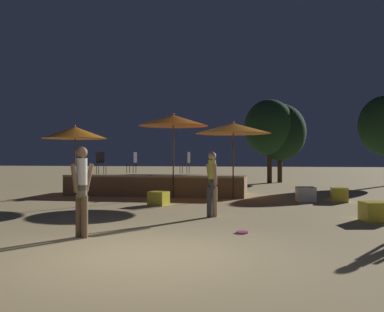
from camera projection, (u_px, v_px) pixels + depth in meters
ground_plane at (141, 256)px, 6.56m from camera, size 120.00×120.00×0.00m
wooden_deck at (159, 185)px, 17.41m from camera, size 7.02×2.82×0.82m
patio_umbrella_0 at (173, 121)px, 15.84m from camera, size 2.58×2.58×3.16m
patio_umbrella_1 at (75, 133)px, 16.82m from camera, size 2.54×2.54×2.79m
patio_umbrella_2 at (233, 128)px, 15.49m from camera, size 2.75×2.75×2.83m
cube_seat_0 at (339, 195)px, 14.45m from camera, size 0.57×0.57×0.48m
cube_seat_2 at (159, 198)px, 13.46m from camera, size 0.65×0.65×0.43m
cube_seat_3 at (306, 194)px, 14.61m from camera, size 0.67×0.67×0.49m
cube_seat_4 at (375, 212)px, 10.08m from camera, size 0.70×0.70×0.46m
person_0 at (82, 188)px, 8.07m from camera, size 0.32×0.49×1.72m
person_2 at (212, 182)px, 10.82m from camera, size 0.35×0.43×1.65m
bistro_chair_0 at (101, 161)px, 17.33m from camera, size 0.48×0.48×0.90m
bistro_chair_1 at (187, 161)px, 17.64m from camera, size 0.41×0.40×0.90m
bistro_chair_2 at (133, 160)px, 18.40m from camera, size 0.40×0.40×0.90m
frisbee_disc at (242, 232)px, 8.52m from camera, size 0.25×0.25×0.03m
background_tree_0 at (280, 132)px, 25.37m from camera, size 3.08×3.08×4.68m
background_tree_1 at (269, 127)px, 24.98m from camera, size 2.95×2.95×4.88m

